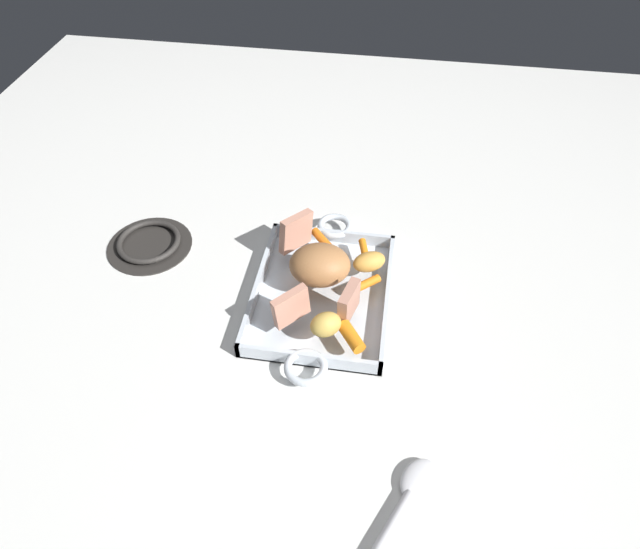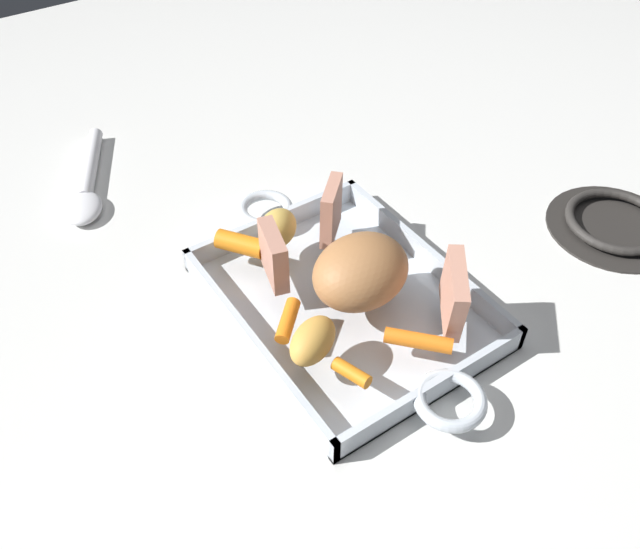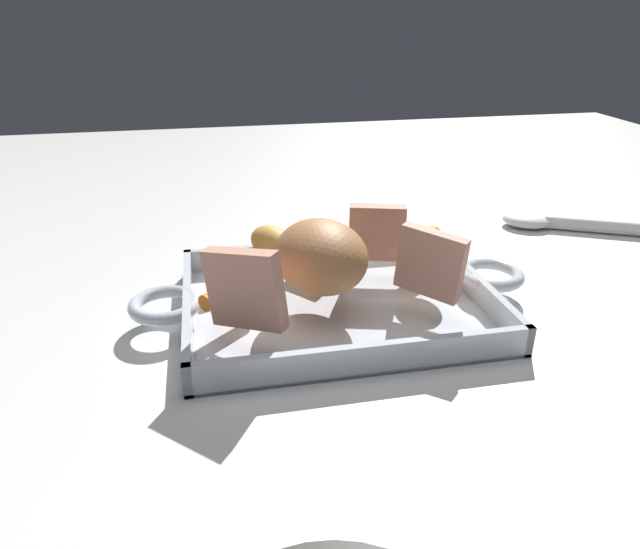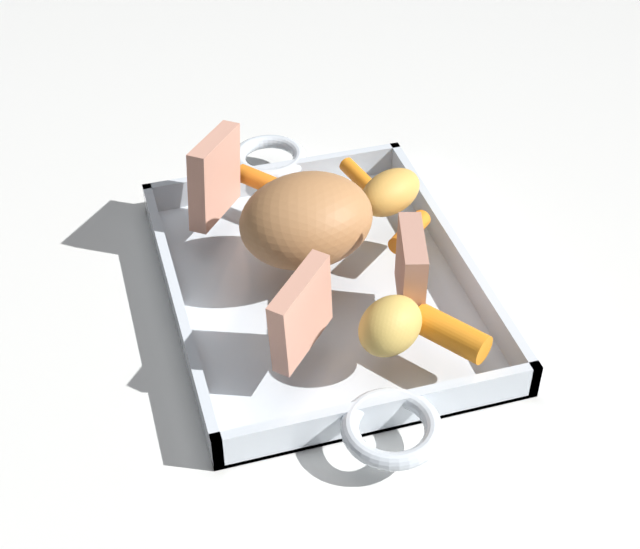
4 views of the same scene
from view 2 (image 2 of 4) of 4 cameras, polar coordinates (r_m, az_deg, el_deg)
The scene contains 14 objects.
ground_plane at distance 0.74m, azimuth 2.12°, elevation -2.79°, with size 2.02×2.02×0.00m, color silver.
roasting_dish at distance 0.74m, azimuth 2.14°, elevation -2.27°, with size 0.42×0.25×0.03m.
pork_roast at distance 0.69m, azimuth 3.59°, elevation 0.27°, with size 0.11×0.09×0.07m, color #A87042.
roast_slice_thin at distance 0.77m, azimuth 0.99°, elevation 5.62°, with size 0.01×0.07×0.07m, color tan.
roast_slice_thick at distance 0.71m, azimuth -4.08°, elevation 1.67°, with size 0.02×0.06×0.06m, color tan.
roast_slice_outer at distance 0.68m, azimuth 11.63°, elevation -1.69°, with size 0.02×0.07×0.07m, color tan.
baby_carrot_center_left at distance 0.68m, azimuth -2.84°, elevation -4.04°, with size 0.02×0.02×0.05m, color orange.
baby_carrot_short at distance 0.64m, azimuth 2.77°, elevation -8.59°, with size 0.01×0.01×0.04m, color orange.
baby_carrot_center_right at distance 0.76m, azimuth -6.97°, elevation 2.68°, with size 0.02×0.02×0.06m, color orange.
baby_carrot_long at distance 0.67m, azimuth 8.62°, elevation -5.74°, with size 0.02×0.02×0.07m, color orange.
potato_corner at distance 0.76m, azimuth -3.73°, elevation 4.06°, with size 0.05×0.04×0.04m, color gold.
potato_whole at distance 0.65m, azimuth -0.63°, elevation -5.81°, with size 0.06×0.04×0.04m, color gold.
stove_burner_rear at distance 0.92m, azimuth 24.42°, elevation 4.09°, with size 0.17×0.17×0.02m.
serving_spoon at distance 0.95m, azimuth -19.76°, elevation 7.28°, with size 0.21×0.12×0.02m.
Camera 2 is at (-0.40, 0.30, 0.55)m, focal length 36.55 mm.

